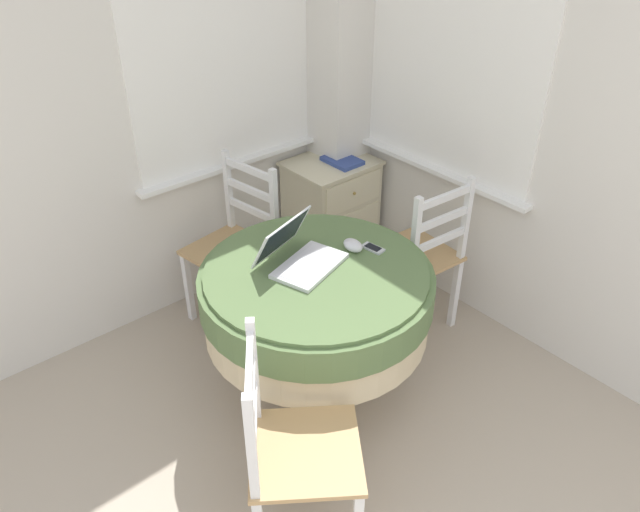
% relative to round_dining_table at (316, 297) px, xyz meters
% --- Properties ---
extents(corner_room_shell, '(4.37, 4.81, 2.55)m').
position_rel_round_dining_table_xyz_m(corner_room_shell, '(0.23, 0.01, 0.70)').
color(corner_room_shell, silver).
rests_on(corner_room_shell, ground_plane).
extents(round_dining_table, '(1.04, 1.04, 0.72)m').
position_rel_round_dining_table_xyz_m(round_dining_table, '(0.00, 0.00, 0.00)').
color(round_dining_table, '#4C3D2D').
rests_on(round_dining_table, ground_plane).
extents(laptop, '(0.40, 0.38, 0.20)m').
position_rel_round_dining_table_xyz_m(laptop, '(-0.02, 0.08, 0.19)').
color(laptop, silver).
rests_on(laptop, round_dining_table).
extents(computer_mouse, '(0.07, 0.10, 0.05)m').
position_rel_round_dining_table_xyz_m(computer_mouse, '(0.23, 0.01, 0.17)').
color(computer_mouse, silver).
rests_on(computer_mouse, round_dining_table).
extents(cell_phone, '(0.06, 0.11, 0.01)m').
position_rel_round_dining_table_xyz_m(cell_phone, '(0.30, -0.04, 0.15)').
color(cell_phone, '#B2B7BC').
rests_on(cell_phone, round_dining_table).
extents(dining_chair_near_back_window, '(0.46, 0.46, 0.92)m').
position_rel_round_dining_table_xyz_m(dining_chair_near_back_window, '(0.07, 0.75, -0.13)').
color(dining_chair_near_back_window, tan).
rests_on(dining_chair_near_back_window, ground_plane).
extents(dining_chair_near_right_window, '(0.43, 0.43, 0.92)m').
position_rel_round_dining_table_xyz_m(dining_chair_near_right_window, '(0.74, 0.04, -0.13)').
color(dining_chair_near_right_window, tan).
rests_on(dining_chair_near_right_window, ground_plane).
extents(dining_chair_camera_near, '(0.56, 0.56, 0.92)m').
position_rel_round_dining_table_xyz_m(dining_chair_camera_near, '(-0.55, -0.52, -0.13)').
color(dining_chair_camera_near, tan).
rests_on(dining_chair_camera_near, ground_plane).
extents(corner_cabinet, '(0.51, 0.43, 0.68)m').
position_rel_round_dining_table_xyz_m(corner_cabinet, '(0.84, 0.85, -0.23)').
color(corner_cabinet, beige).
rests_on(corner_cabinet, ground_plane).
extents(book_on_cabinet, '(0.16, 0.22, 0.02)m').
position_rel_round_dining_table_xyz_m(book_on_cabinet, '(0.88, 0.80, 0.12)').
color(book_on_cabinet, '#33478C').
rests_on(book_on_cabinet, corner_cabinet).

